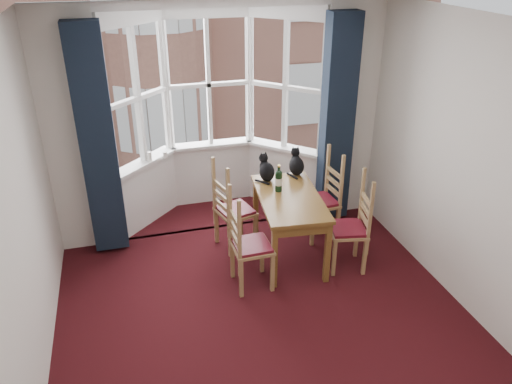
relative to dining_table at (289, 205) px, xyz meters
name	(u,v)px	position (x,y,z in m)	size (l,w,h in m)	color
floor	(276,343)	(-0.58, -1.38, -0.66)	(4.50, 4.50, 0.00)	black
ceiling	(284,30)	(-0.58, -1.38, 2.14)	(4.50, 4.50, 0.00)	white
wall_left	(10,248)	(-2.58, -1.38, 0.74)	(4.50, 4.50, 0.00)	silver
wall_right	(491,182)	(1.42, -1.38, 0.74)	(4.50, 4.50, 0.00)	silver
wall_back_pier_left	(76,136)	(-2.23, 0.87, 0.74)	(0.70, 0.12, 2.80)	silver
wall_back_pier_right	(348,112)	(1.07, 0.87, 0.74)	(0.70, 0.12, 2.80)	silver
bay_window	(213,111)	(-0.58, 1.38, 0.74)	(2.76, 0.94, 2.80)	white
curtain_left	(98,144)	(-2.00, 0.69, 0.69)	(0.38, 0.22, 2.60)	#151F2F
curtain_right	(337,122)	(0.84, 0.69, 0.69)	(0.38, 0.22, 2.60)	#151F2F
dining_table	(289,205)	(0.00, 0.00, 0.00)	(0.81, 1.33, 0.77)	brown
chair_left_near	(243,248)	(-0.65, -0.44, -0.19)	(0.41, 0.43, 0.92)	#9E7C4C
chair_left_far	(228,213)	(-0.64, 0.33, -0.19)	(0.50, 0.51, 0.92)	#9E7C4C
chair_right_near	(355,230)	(0.64, -0.41, -0.19)	(0.47, 0.49, 0.92)	#9E7C4C
chair_right_far	(326,201)	(0.59, 0.31, -0.19)	(0.43, 0.45, 0.92)	#9E7C4C
cat_left	(266,170)	(-0.13, 0.49, 0.24)	(0.23, 0.28, 0.34)	black
cat_right	(296,164)	(0.27, 0.56, 0.24)	(0.20, 0.27, 0.35)	black
wine_bottle	(279,180)	(-0.08, 0.17, 0.25)	(0.08, 0.08, 0.32)	black
candle_tall	(149,156)	(-1.44, 1.22, 0.27)	(0.06, 0.06, 0.12)	white
candle_short	(165,155)	(-1.24, 1.25, 0.25)	(0.06, 0.06, 0.09)	white
street	(136,90)	(-0.58, 30.87, -6.66)	(80.00, 80.00, 0.00)	#333335
tenement_building	(145,2)	(-0.58, 12.63, 0.94)	(18.40, 7.80, 15.20)	#A26653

